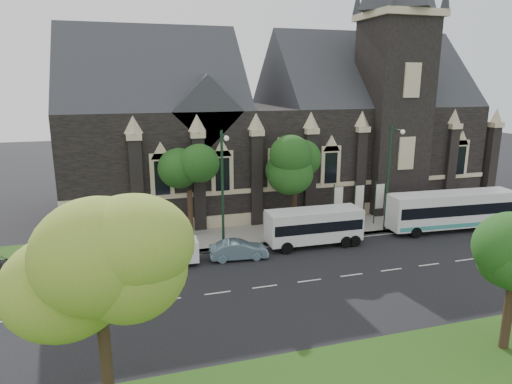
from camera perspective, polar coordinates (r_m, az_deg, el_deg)
name	(u,v)px	position (r m, az deg, el deg)	size (l,w,h in m)	color
ground	(309,281)	(29.53, 6.79, -11.11)	(160.00, 160.00, 0.00)	black
sidewalk	(265,233)	(37.76, 1.09, -5.21)	(80.00, 5.00, 0.15)	gray
museum	(285,124)	(46.32, 3.71, 8.58)	(40.00, 17.70, 29.90)	black
tree_park_near	(104,257)	(16.85, -18.70, -7.81)	(4.42, 4.42, 8.56)	black
tree_walk_right	(296,161)	(38.48, 5.15, 3.94)	(4.08, 4.08, 7.80)	black
tree_walk_left	(191,168)	(36.18, -8.25, 3.08)	(3.91, 3.91, 7.64)	black
street_lamp_near	(390,173)	(38.55, 16.57, 2.36)	(0.36, 1.88, 9.00)	#163220
street_lamp_mid	(223,183)	(33.14, -4.21, 1.09)	(0.36, 1.88, 9.00)	#163220
banner_flag_left	(337,202)	(38.94, 10.18, -1.29)	(0.90, 0.10, 4.00)	#163220
banner_flag_center	(358,201)	(39.86, 12.75, -1.06)	(0.90, 0.10, 4.00)	#163220
banner_flag_right	(378,199)	(40.86, 15.20, -0.84)	(0.90, 0.10, 4.00)	#163220
tour_coach	(451,210)	(41.68, 23.52, -2.08)	(11.39, 3.19, 3.29)	white
shuttle_bus	(314,225)	(35.03, 7.37, -4.16)	(7.42, 2.70, 2.85)	silver
box_trailer	(181,250)	(31.87, -9.47, -7.32)	(3.33, 1.96, 1.77)	white
sedan	(239,250)	(32.46, -2.22, -7.34)	(1.45, 4.15, 1.37)	#6F8FA0
car_far_red	(81,263)	(32.37, -21.25, -8.42)	(1.57, 3.91, 1.33)	maroon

